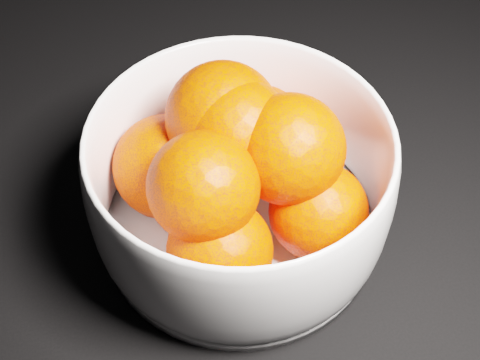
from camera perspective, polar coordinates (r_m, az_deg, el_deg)
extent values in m
cylinder|color=silver|center=(0.57, 0.00, -3.81)|extent=(0.23, 0.23, 0.01)
sphere|color=#FF3200|center=(0.58, 1.76, 4.16)|extent=(0.08, 0.08, 0.08)
sphere|color=#FF3200|center=(0.55, -6.36, 1.12)|extent=(0.09, 0.09, 0.09)
sphere|color=#FF3200|center=(0.50, -1.73, -6.00)|extent=(0.08, 0.08, 0.08)
sphere|color=#FF3200|center=(0.52, 6.69, -2.67)|extent=(0.08, 0.08, 0.08)
sphere|color=#FF3200|center=(0.52, -1.47, 5.28)|extent=(0.09, 0.09, 0.09)
sphere|color=#FF3200|center=(0.47, -3.14, -0.61)|extent=(0.08, 0.08, 0.08)
sphere|color=#FF3200|center=(0.50, 4.22, 2.63)|extent=(0.09, 0.09, 0.09)
sphere|color=#FF3200|center=(0.51, -0.18, 4.06)|extent=(0.09, 0.09, 0.09)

